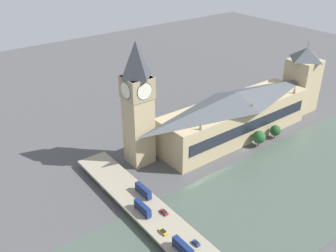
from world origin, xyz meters
name	(u,v)px	position (x,y,z in m)	size (l,w,h in m)	color
ground_plane	(244,150)	(0.00, 0.00, 0.00)	(600.00, 600.00, 0.00)	#4C4C4F
river_water	(301,182)	(-39.87, 0.00, 0.15)	(67.74, 360.00, 0.30)	#47564C
parliament_hall	(236,115)	(16.43, -8.00, 15.22)	(27.32, 107.48, 30.65)	tan
clock_tower	(138,102)	(28.66, 56.30, 37.15)	(14.36, 14.36, 70.13)	tan
victoria_tower	(302,79)	(16.49, -75.35, 23.17)	(19.22, 19.22, 50.34)	tan
road_bridge	(186,245)	(-39.87, 79.28, 3.51)	(167.48, 16.85, 4.34)	gray
double_decker_bus_lead	(143,190)	(-2.88, 75.19, 6.94)	(11.15, 2.50, 4.70)	navy
double_decker_bus_mid	(183,247)	(-42.76, 83.15, 7.05)	(11.13, 2.58, 4.95)	navy
double_decker_bus_rear	(143,208)	(-13.35, 82.59, 6.91)	(10.92, 2.49, 4.66)	navy
car_northbound_tail	(163,232)	(-29.27, 82.90, 5.01)	(4.55, 1.80, 1.33)	gold
car_southbound_mid	(196,243)	(-42.69, 76.10, 5.04)	(3.84, 1.75, 1.37)	navy
car_southbound_tail	(164,212)	(-19.67, 75.25, 5.03)	(4.62, 1.93, 1.37)	maroon
tree_embankment_near	(275,131)	(-1.32, -26.69, 5.34)	(6.80, 6.80, 8.76)	brown
tree_embankment_mid	(259,137)	(-1.60, -10.68, 6.19)	(7.91, 7.91, 10.16)	brown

